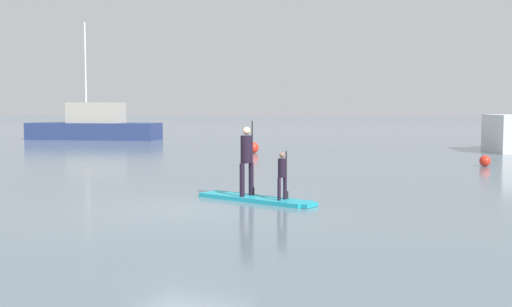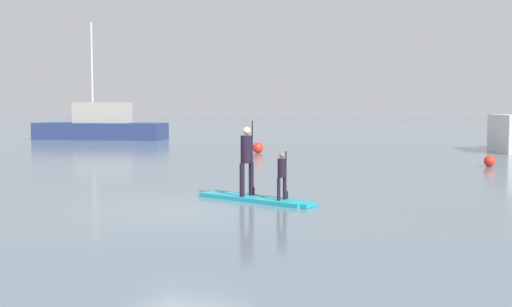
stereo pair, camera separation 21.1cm
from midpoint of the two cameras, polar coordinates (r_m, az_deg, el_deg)
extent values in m
plane|color=slate|center=(13.76, -6.91, -5.07)|extent=(240.00, 240.00, 0.00)
cube|color=#1E9EB2|center=(14.82, -0.60, -4.17)|extent=(3.05, 1.35, 0.10)
cube|color=#1E9EB2|center=(13.93, 4.38, -4.73)|extent=(0.34, 0.51, 0.09)
cylinder|color=black|center=(15.04, -0.86, -2.33)|extent=(0.12, 0.12, 0.79)
cylinder|color=black|center=(14.77, -1.69, -2.46)|extent=(0.12, 0.12, 0.79)
cylinder|color=black|center=(14.84, -1.27, 0.39)|extent=(0.35, 0.35, 0.66)
sphere|color=beige|center=(14.81, -1.28, 2.10)|extent=(0.19, 0.19, 0.19)
cylinder|color=black|center=(15.02, -0.75, -0.41)|extent=(0.03, 0.03, 1.80)
cube|color=black|center=(15.11, -0.75, -3.47)|extent=(0.06, 0.14, 0.18)
cylinder|color=black|center=(14.38, 2.24, -3.19)|extent=(0.08, 0.08, 0.52)
cylinder|color=black|center=(14.20, 1.71, -3.28)|extent=(0.08, 0.08, 0.52)
cylinder|color=black|center=(14.24, 1.98, -1.33)|extent=(0.23, 0.23, 0.43)
sphere|color=#8C664C|center=(14.21, 1.99, -0.14)|extent=(0.12, 0.12, 0.12)
cylinder|color=black|center=(14.39, 2.37, -1.99)|extent=(0.03, 0.03, 1.11)
cube|color=black|center=(14.45, 2.36, -3.84)|extent=(0.06, 0.14, 0.18)
cube|color=navy|center=(43.82, -14.77, 2.00)|extent=(9.29, 4.71, 1.13)
cube|color=#B2AD9E|center=(43.72, -14.60, 3.65)|extent=(3.92, 2.73, 1.39)
cylinder|color=silver|center=(44.11, -15.54, 8.05)|extent=(0.12, 0.12, 5.41)
sphere|color=red|center=(29.96, -0.44, 0.54)|extent=(0.52, 0.52, 0.52)
sphere|color=red|center=(24.84, 20.05, -0.63)|extent=(0.41, 0.41, 0.41)
camera|label=1|loc=(0.11, -90.41, -0.03)|focal=43.57mm
camera|label=2|loc=(0.11, 89.59, 0.03)|focal=43.57mm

